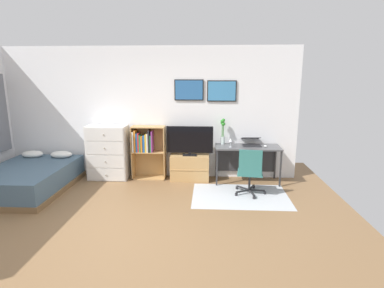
{
  "coord_description": "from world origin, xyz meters",
  "views": [
    {
      "loc": [
        1.25,
        -3.9,
        2.08
      ],
      "look_at": [
        0.95,
        1.5,
        0.9
      ],
      "focal_mm": 28.71,
      "sensor_mm": 36.0,
      "label": 1
    }
  ],
  "objects_px": {
    "television": "(190,141)",
    "computer_mouse": "(265,146)",
    "bed": "(29,178)",
    "bamboo_vase": "(223,130)",
    "dresser": "(108,152)",
    "wine_glass": "(231,140)",
    "desk": "(247,152)",
    "bookshelf": "(146,147)",
    "laptop": "(251,142)",
    "tv_stand": "(190,167)",
    "office_chair": "(250,171)"
  },
  "relations": [
    {
      "from": "bed",
      "to": "bookshelf",
      "type": "relative_size",
      "value": 1.8
    },
    {
      "from": "bookshelf",
      "to": "bamboo_vase",
      "type": "height_order",
      "value": "bamboo_vase"
    },
    {
      "from": "bamboo_vase",
      "to": "wine_glass",
      "type": "height_order",
      "value": "bamboo_vase"
    },
    {
      "from": "office_chair",
      "to": "laptop",
      "type": "distance_m",
      "value": 0.92
    },
    {
      "from": "laptop",
      "to": "computer_mouse",
      "type": "xyz_separation_m",
      "value": [
        0.26,
        -0.14,
        -0.05
      ]
    },
    {
      "from": "television",
      "to": "laptop",
      "type": "distance_m",
      "value": 1.24
    },
    {
      "from": "tv_stand",
      "to": "wine_glass",
      "type": "xyz_separation_m",
      "value": [
        0.81,
        -0.16,
        0.61
      ]
    },
    {
      "from": "office_chair",
      "to": "computer_mouse",
      "type": "height_order",
      "value": "office_chair"
    },
    {
      "from": "desk",
      "to": "computer_mouse",
      "type": "distance_m",
      "value": 0.39
    },
    {
      "from": "computer_mouse",
      "to": "office_chair",
      "type": "bearing_deg",
      "value": -118.34
    },
    {
      "from": "laptop",
      "to": "desk",
      "type": "bearing_deg",
      "value": -155.15
    },
    {
      "from": "laptop",
      "to": "wine_glass",
      "type": "bearing_deg",
      "value": -157.82
    },
    {
      "from": "laptop",
      "to": "bamboo_vase",
      "type": "relative_size",
      "value": 0.81
    },
    {
      "from": "bookshelf",
      "to": "wine_glass",
      "type": "distance_m",
      "value": 1.75
    },
    {
      "from": "tv_stand",
      "to": "bamboo_vase",
      "type": "relative_size",
      "value": 1.5
    },
    {
      "from": "computer_mouse",
      "to": "bamboo_vase",
      "type": "relative_size",
      "value": 0.2
    },
    {
      "from": "bookshelf",
      "to": "office_chair",
      "type": "bearing_deg",
      "value": -22.67
    },
    {
      "from": "dresser",
      "to": "desk",
      "type": "height_order",
      "value": "dresser"
    },
    {
      "from": "office_chair",
      "to": "computer_mouse",
      "type": "distance_m",
      "value": 0.85
    },
    {
      "from": "laptop",
      "to": "bamboo_vase",
      "type": "xyz_separation_m",
      "value": [
        -0.57,
        0.06,
        0.22
      ]
    },
    {
      "from": "bookshelf",
      "to": "television",
      "type": "relative_size",
      "value": 1.17
    },
    {
      "from": "tv_stand",
      "to": "television",
      "type": "distance_m",
      "value": 0.57
    },
    {
      "from": "wine_glass",
      "to": "tv_stand",
      "type": "bearing_deg",
      "value": 168.81
    },
    {
      "from": "desk",
      "to": "computer_mouse",
      "type": "bearing_deg",
      "value": -16.43
    },
    {
      "from": "bookshelf",
      "to": "tv_stand",
      "type": "xyz_separation_m",
      "value": [
        0.91,
        -0.05,
        -0.4
      ]
    },
    {
      "from": "wine_glass",
      "to": "laptop",
      "type": "bearing_deg",
      "value": 25.32
    },
    {
      "from": "television",
      "to": "office_chair",
      "type": "relative_size",
      "value": 1.09
    },
    {
      "from": "bed",
      "to": "dresser",
      "type": "height_order",
      "value": "dresser"
    },
    {
      "from": "bed",
      "to": "desk",
      "type": "relative_size",
      "value": 1.55
    },
    {
      "from": "dresser",
      "to": "wine_glass",
      "type": "relative_size",
      "value": 6.23
    },
    {
      "from": "bookshelf",
      "to": "television",
      "type": "height_order",
      "value": "television"
    },
    {
      "from": "bookshelf",
      "to": "office_chair",
      "type": "xyz_separation_m",
      "value": [
        2.03,
        -0.85,
        -0.21
      ]
    },
    {
      "from": "computer_mouse",
      "to": "desk",
      "type": "bearing_deg",
      "value": 163.57
    },
    {
      "from": "tv_stand",
      "to": "dresser",
      "type": "bearing_deg",
      "value": -179.49
    },
    {
      "from": "desk",
      "to": "tv_stand",
      "type": "bearing_deg",
      "value": 179.93
    },
    {
      "from": "television",
      "to": "computer_mouse",
      "type": "distance_m",
      "value": 1.5
    },
    {
      "from": "bookshelf",
      "to": "bamboo_vase",
      "type": "relative_size",
      "value": 2.1
    },
    {
      "from": "television",
      "to": "computer_mouse",
      "type": "height_order",
      "value": "television"
    },
    {
      "from": "laptop",
      "to": "wine_glass",
      "type": "relative_size",
      "value": 2.35
    },
    {
      "from": "television",
      "to": "tv_stand",
      "type": "bearing_deg",
      "value": 90.0
    },
    {
      "from": "bookshelf",
      "to": "television",
      "type": "distance_m",
      "value": 0.93
    },
    {
      "from": "desk",
      "to": "laptop",
      "type": "height_order",
      "value": "laptop"
    },
    {
      "from": "laptop",
      "to": "dresser",
      "type": "bearing_deg",
      "value": 177.96
    },
    {
      "from": "desk",
      "to": "computer_mouse",
      "type": "height_order",
      "value": "computer_mouse"
    },
    {
      "from": "dresser",
      "to": "bamboo_vase",
      "type": "bearing_deg",
      "value": 2.93
    },
    {
      "from": "bookshelf",
      "to": "laptop",
      "type": "xyz_separation_m",
      "value": [
        2.15,
        -0.01,
        0.14
      ]
    },
    {
      "from": "bed",
      "to": "bamboo_vase",
      "type": "relative_size",
      "value": 3.78
    },
    {
      "from": "television",
      "to": "office_chair",
      "type": "bearing_deg",
      "value": -34.73
    },
    {
      "from": "dresser",
      "to": "laptop",
      "type": "distance_m",
      "value": 2.94
    },
    {
      "from": "television",
      "to": "desk",
      "type": "xyz_separation_m",
      "value": [
        1.16,
        0.02,
        -0.23
      ]
    }
  ]
}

